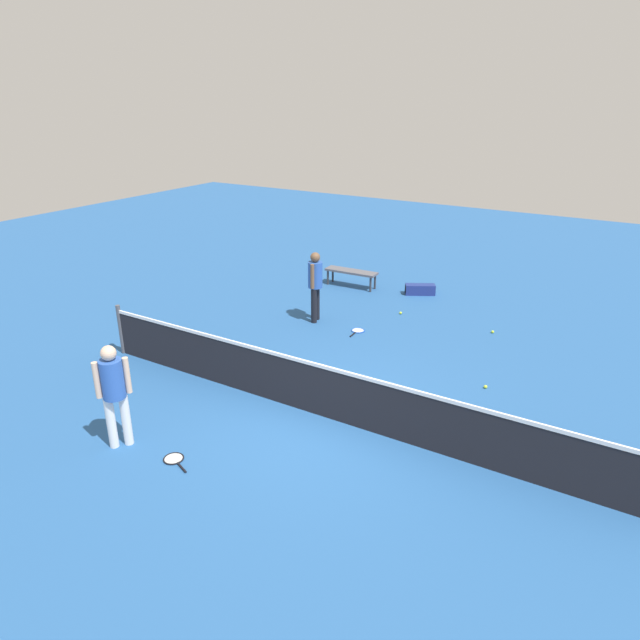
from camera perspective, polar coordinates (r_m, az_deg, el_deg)
The scene contains 11 objects.
ground_plane at distance 9.82m, azimuth 0.66°, elevation -9.70°, with size 40.00×40.00×0.00m, color #265693.
court_net at distance 9.57m, azimuth 0.67°, elevation -7.14°, with size 10.09×0.09×1.07m.
player_near_side at distance 13.44m, azimuth -0.48°, elevation 3.93°, with size 0.41×0.53×1.70m.
player_far_side at distance 9.16m, azimuth -19.94°, elevation -6.40°, with size 0.48×0.48×1.70m.
tennis_racket_near_player at distance 13.20m, azimuth 3.77°, elevation -1.08°, with size 0.33×0.59×0.03m.
tennis_racket_far_player at distance 9.07m, azimuth -14.36°, elevation -13.35°, with size 0.61×0.41×0.03m.
tennis_ball_near_player at distance 13.65m, azimuth 16.88°, elevation -1.14°, with size 0.07×0.07×0.07m, color #C6E033.
tennis_ball_by_net at distance 14.32m, azimuth 8.06°, elevation 0.70°, with size 0.07×0.07×0.07m, color #C6E033.
tennis_ball_midcourt at distance 11.13m, azimuth 16.22°, elevation -6.43°, with size 0.07×0.07×0.07m, color #C6E033.
courtside_bench at distance 16.13m, azimuth 3.14°, elevation 4.76°, with size 1.51×0.45×0.48m.
equipment_bag at distance 15.79m, azimuth 9.85°, elevation 3.03°, with size 0.83×0.64×0.28m.
Camera 1 is at (-4.25, 7.22, 5.13)m, focal length 32.00 mm.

